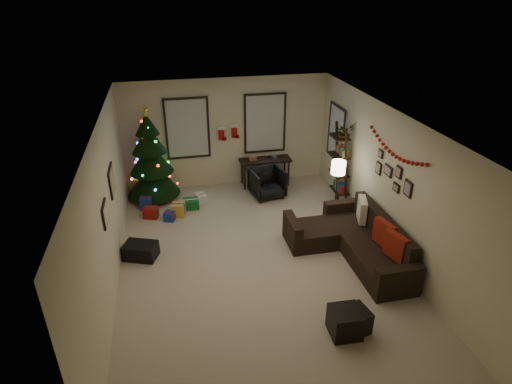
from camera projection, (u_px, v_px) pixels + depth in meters
floor at (258, 261)px, 7.90m from camera, size 7.00×7.00×0.00m
ceiling at (258, 122)px, 6.69m from camera, size 7.00×7.00×0.00m
wall_back at (227, 133)px, 10.35m from camera, size 5.00×0.00×5.00m
wall_front at (333, 354)px, 4.24m from camera, size 5.00×0.00×5.00m
wall_left at (107, 213)px, 6.82m from camera, size 0.00×7.00×7.00m
wall_right at (390, 184)px, 7.77m from camera, size 0.00×7.00×7.00m
window_back_left at (187, 128)px, 10.05m from camera, size 1.05×0.06×1.50m
window_back_right at (265, 123)px, 10.41m from camera, size 1.05×0.06×1.50m
window_right_wall at (337, 133)px, 9.92m from camera, size 0.06×0.90×1.30m
christmas_tree at (151, 161)px, 9.81m from camera, size 1.22×1.22×2.28m
presents at (173, 206)px, 9.56m from camera, size 1.50×1.01×0.30m
sofa at (355, 241)px, 8.03m from camera, size 1.73×2.53×0.83m
pillow_red_a at (396, 246)px, 7.21m from camera, size 0.24×0.48×0.47m
pillow_red_b at (384, 234)px, 7.58m from camera, size 0.22×0.49×0.47m
pillow_cream at (362, 210)px, 8.38m from camera, size 0.27×0.48×0.47m
ottoman_near at (345, 322)px, 6.21m from camera, size 0.46×0.46×0.42m
ottoman_far at (355, 320)px, 6.29m from camera, size 0.45×0.45×0.37m
desk at (265, 162)px, 10.61m from camera, size 1.29×0.46×0.69m
desk_chair at (267, 183)px, 10.14m from camera, size 0.78×0.75×0.70m
bookshelf at (340, 168)px, 9.47m from camera, size 0.30×0.57×1.95m
potted_plant at (345, 130)px, 9.02m from camera, size 0.64×0.61×0.57m
floor_lamp at (338, 172)px, 8.72m from camera, size 0.30×0.30×1.40m
art_map at (112, 180)px, 7.56m from camera, size 0.04×0.60×0.50m
art_abstract at (105, 214)px, 6.50m from camera, size 0.04×0.45×0.35m
gallery at (393, 175)px, 7.60m from camera, size 0.03×1.25×0.54m
garland at (395, 149)px, 7.37m from camera, size 0.08×1.90×0.30m
stocking_left at (222, 133)px, 10.20m from camera, size 0.20×0.05×0.36m
stocking_right at (235, 131)px, 10.33m from camera, size 0.20×0.05×0.36m
storage_bin at (141, 251)px, 7.95m from camera, size 0.70×0.59×0.30m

